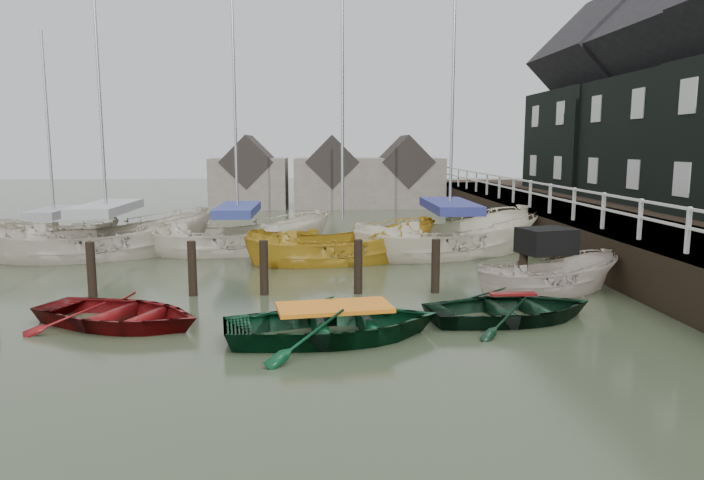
{
  "coord_description": "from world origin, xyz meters",
  "views": [
    {
      "loc": [
        0.21,
        -12.72,
        3.78
      ],
      "look_at": [
        1.04,
        2.97,
        1.4
      ],
      "focal_mm": 32.0,
      "sensor_mm": 36.0,
      "label": 1
    }
  ],
  "objects": [
    {
      "name": "mooring_pilings",
      "position": [
        -1.11,
        3.0,
        0.5
      ],
      "size": [
        13.72,
        0.22,
        1.8
      ],
      "color": "black",
      "rests_on": "ground"
    },
    {
      "name": "sailboat_a",
      "position": [
        -7.05,
        9.01,
        0.06
      ],
      "size": [
        7.71,
        5.36,
        10.46
      ],
      "rotation": [
        0.0,
        0.0,
        1.98
      ],
      "color": "beige",
      "rests_on": "ground"
    },
    {
      "name": "pier",
      "position": [
        9.48,
        10.0,
        0.71
      ],
      "size": [
        3.04,
        32.0,
        2.7
      ],
      "color": "black",
      "rests_on": "ground"
    },
    {
      "name": "ground",
      "position": [
        0.0,
        0.0,
        0.0
      ],
      "size": [
        120.0,
        120.0,
        0.0
      ],
      "primitive_type": "plane",
      "color": "#343D27",
      "rests_on": "ground"
    },
    {
      "name": "rowboat_green",
      "position": [
        0.49,
        -0.78,
        0.0
      ],
      "size": [
        4.71,
        3.7,
        0.89
      ],
      "primitive_type": "imported",
      "rotation": [
        0.0,
        0.0,
        1.73
      ],
      "color": "#08321A",
      "rests_on": "ground"
    },
    {
      "name": "sailboat_b",
      "position": [
        -2.67,
        9.54,
        0.06
      ],
      "size": [
        6.95,
        3.69,
        12.37
      ],
      "rotation": [
        0.0,
        0.0,
        1.76
      ],
      "color": "beige",
      "rests_on": "ground"
    },
    {
      "name": "rowboat_dkgreen",
      "position": [
        4.4,
        0.34,
        0.0
      ],
      "size": [
        4.2,
        3.32,
        0.78
      ],
      "primitive_type": "imported",
      "rotation": [
        0.0,
        0.0,
        1.74
      ],
      "color": "black",
      "rests_on": "ground"
    },
    {
      "name": "sailboat_c",
      "position": [
        0.98,
        7.64,
        0.01
      ],
      "size": [
        6.79,
        3.66,
        10.7
      ],
      "rotation": [
        0.0,
        0.0,
        1.77
      ],
      "color": "#B48A21",
      "rests_on": "ground"
    },
    {
      "name": "rowboat_red",
      "position": [
        -4.03,
        0.37,
        0.0
      ],
      "size": [
        4.56,
        3.98,
        0.79
      ],
      "primitive_type": "imported",
      "rotation": [
        0.0,
        0.0,
        1.17
      ],
      "color": "#630E0F",
      "rests_on": "ground"
    },
    {
      "name": "sailboat_d",
      "position": [
        4.75,
        8.71,
        0.06
      ],
      "size": [
        7.93,
        5.36,
        12.08
      ],
      "rotation": [
        0.0,
        0.0,
        1.95
      ],
      "color": "silver",
      "rests_on": "ground"
    },
    {
      "name": "far_sheds",
      "position": [
        0.83,
        26.0,
        1.86
      ],
      "size": [
        14.0,
        4.08,
        4.39
      ],
      "color": "#665B51",
      "rests_on": "ground"
    },
    {
      "name": "motorboat",
      "position": [
        6.05,
        2.73,
        0.1
      ],
      "size": [
        4.4,
        2.61,
        2.47
      ],
      "rotation": [
        0.0,
        0.0,
        1.84
      ],
      "color": "#B9AC9E",
      "rests_on": "ground"
    },
    {
      "name": "sailboat_e",
      "position": [
        -9.73,
        11.22,
        0.06
      ],
      "size": [
        5.83,
        3.57,
        8.93
      ],
      "rotation": [
        0.0,
        0.0,
        1.27
      ],
      "color": "beige",
      "rests_on": "ground"
    }
  ]
}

